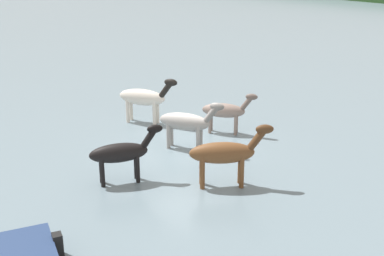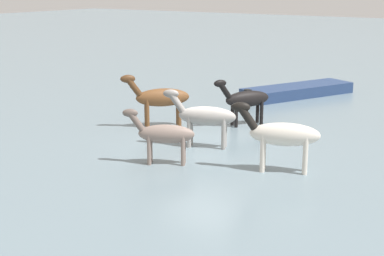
{
  "view_description": "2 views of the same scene",
  "coord_description": "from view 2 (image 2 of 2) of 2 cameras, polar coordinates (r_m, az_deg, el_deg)",
  "views": [
    {
      "loc": [
        12.11,
        -13.35,
        7.65
      ],
      "look_at": [
        0.62,
        -0.35,
        1.11
      ],
      "focal_mm": 48.85,
      "sensor_mm": 36.0,
      "label": 1
    },
    {
      "loc": [
        -9.96,
        15.89,
        5.48
      ],
      "look_at": [
        0.14,
        0.59,
        0.76
      ],
      "focal_mm": 53.46,
      "sensor_mm": 36.0,
      "label": 2
    }
  ],
  "objects": [
    {
      "name": "horse_dark_mare",
      "position": [
        21.98,
        -3.19,
        3.03
      ],
      "size": [
        2.17,
        2.16,
        2.06
      ],
      "rotation": [
        0.0,
        0.0,
        0.78
      ],
      "color": "brown",
      "rests_on": "ground_plane"
    },
    {
      "name": "horse_lead",
      "position": [
        17.45,
        -2.84,
        -0.61
      ],
      "size": [
        2.1,
        1.38,
        1.72
      ],
      "rotation": [
        0.0,
        0.0,
        0.51
      ],
      "color": "gray",
      "rests_on": "ground_plane"
    },
    {
      "name": "boat_launch_far",
      "position": [
        28.54,
        10.46,
        3.53
      ],
      "size": [
        4.0,
        6.06,
        0.78
      ],
      "rotation": [
        0.0,
        0.0,
        4.28
      ],
      "color": "navy",
      "rests_on": "ground_plane"
    },
    {
      "name": "ground_plane",
      "position": [
        19.54,
        1.3,
        -1.84
      ],
      "size": [
        147.43,
        147.43,
        0.0
      ],
      "primitive_type": "plane",
      "color": "slate"
    },
    {
      "name": "horse_dun_straggler",
      "position": [
        19.21,
        1.25,
        1.19
      ],
      "size": [
        2.46,
        1.31,
        1.95
      ],
      "rotation": [
        0.0,
        0.0,
        0.39
      ],
      "color": "#9E9993",
      "rests_on": "ground_plane"
    },
    {
      "name": "horse_gray_outer",
      "position": [
        16.9,
        8.92,
        -0.65
      ],
      "size": [
        2.59,
        1.38,
        2.05
      ],
      "rotation": [
        0.0,
        0.0,
        0.39
      ],
      "color": "silver",
      "rests_on": "ground_plane"
    },
    {
      "name": "horse_rear_stallion",
      "position": [
        22.27,
        5.35,
        2.87
      ],
      "size": [
        1.61,
        2.24,
        1.88
      ],
      "rotation": [
        0.0,
        0.0,
        1.01
      ],
      "color": "black",
      "rests_on": "ground_plane"
    }
  ]
}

